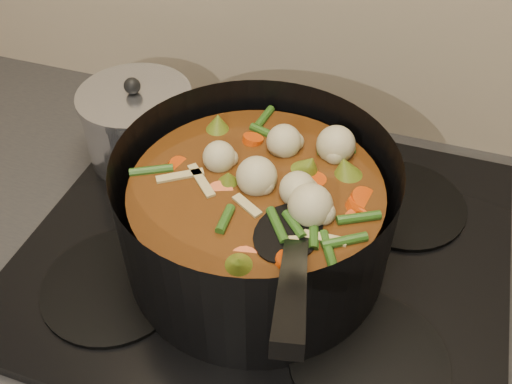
% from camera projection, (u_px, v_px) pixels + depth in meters
% --- Properties ---
extents(stovetop, '(0.62, 0.54, 0.03)m').
position_uv_depth(stovetop, '(268.00, 247.00, 0.77)').
color(stovetop, black).
rests_on(stovetop, counter).
extents(stockpot, '(0.34, 0.43, 0.24)m').
position_uv_depth(stockpot, '(256.00, 216.00, 0.69)').
color(stockpot, black).
rests_on(stockpot, stovetop).
extents(saucepan, '(0.17, 0.17, 0.14)m').
position_uv_depth(saucepan, '(139.00, 124.00, 0.86)').
color(saucepan, silver).
rests_on(saucepan, stovetop).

